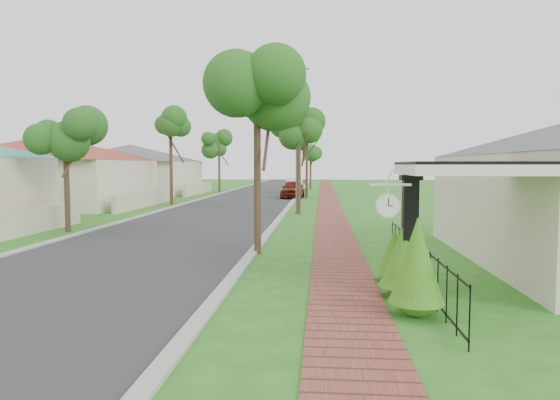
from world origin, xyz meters
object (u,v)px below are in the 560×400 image
at_px(porch_post, 410,243).
at_px(station_clock, 388,204).
at_px(parked_car_white, 294,186).
at_px(near_tree, 257,106).
at_px(parked_car_red, 293,189).
at_px(utility_pole, 298,137).

relative_size(porch_post, station_clock, 3.16).
distance_m(parked_car_white, near_tree, 32.29).
bearing_deg(porch_post, near_tree, 128.28).
xyz_separation_m(porch_post, parked_car_red, (-4.15, 30.21, -0.40)).
bearing_deg(parked_car_red, parked_car_white, 95.10).
distance_m(porch_post, parked_car_red, 30.49).
bearing_deg(parked_car_red, utility_pole, -82.54).
height_order(parked_car_red, station_clock, station_clock).
relative_size(porch_post, near_tree, 0.45).
height_order(parked_car_red, utility_pole, utility_pole).
distance_m(parked_car_red, parked_car_white, 6.62).
distance_m(parked_car_white, station_clock, 37.44).
height_order(parked_car_white, utility_pole, utility_pole).
relative_size(parked_car_red, utility_pole, 0.51).
xyz_separation_m(near_tree, utility_pole, (0.63, 12.41, -0.28)).
bearing_deg(utility_pole, near_tree, -92.89).
relative_size(near_tree, utility_pole, 0.68).
height_order(porch_post, station_clock, porch_post).
bearing_deg(station_clock, parked_car_white, 95.98).
xyz_separation_m(parked_car_white, near_tree, (0.65, -32.07, 3.76)).
xyz_separation_m(near_tree, station_clock, (3.25, -5.15, -2.54)).
relative_size(utility_pole, station_clock, 10.43).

